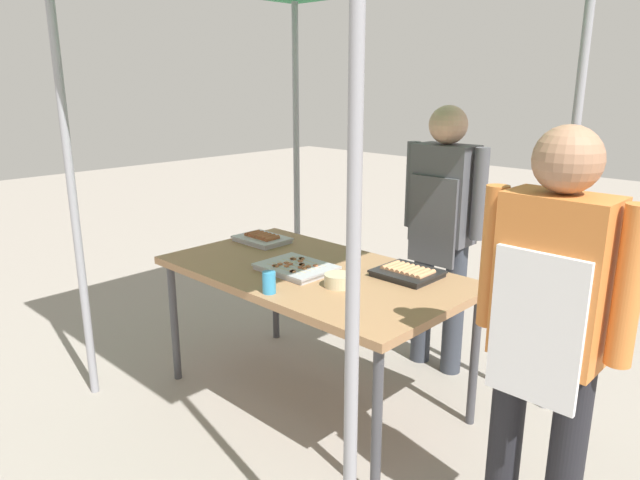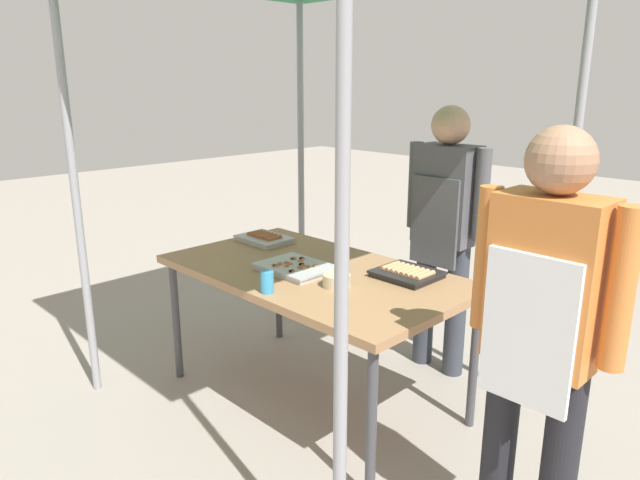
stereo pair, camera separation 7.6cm
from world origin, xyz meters
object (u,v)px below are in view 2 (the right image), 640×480
object	(u,v)px
stall_table	(313,279)
drink_cup_near_edge	(267,282)
vendor_woman	(445,220)
tray_grilled_sausages	(407,273)
tray_meat_skewers	(296,268)
condiment_bowl	(337,280)
tray_pork_links	(264,238)
customer_nearby	(542,324)

from	to	relation	value
stall_table	drink_cup_near_edge	bearing A→B (deg)	-76.68
drink_cup_near_edge	vendor_woman	size ratio (longest dim) A/B	0.07
tray_grilled_sausages	tray_meat_skewers	bearing A→B (deg)	-145.20
drink_cup_near_edge	condiment_bowl	bearing A→B (deg)	59.15
tray_meat_skewers	condiment_bowl	size ratio (longest dim) A/B	2.77
tray_meat_skewers	stall_table	bearing A→B (deg)	55.72
tray_pork_links	drink_cup_near_edge	distance (m)	0.88
stall_table	condiment_bowl	xyz separation A→B (m)	(0.26, -0.10, 0.08)
drink_cup_near_edge	vendor_woman	xyz separation A→B (m)	(0.17, 1.18, 0.12)
tray_meat_skewers	customer_nearby	xyz separation A→B (m)	(1.36, -0.15, 0.16)
tray_grilled_sausages	customer_nearby	world-z (taller)	customer_nearby
tray_pork_links	condiment_bowl	xyz separation A→B (m)	(0.86, -0.26, 0.01)
vendor_woman	tray_meat_skewers	bearing A→B (deg)	70.19
tray_pork_links	tray_grilled_sausages	bearing A→B (deg)	4.86
tray_grilled_sausages	vendor_woman	size ratio (longest dim) A/B	0.19
tray_grilled_sausages	customer_nearby	bearing A→B (deg)	-27.77
stall_table	condiment_bowl	size ratio (longest dim) A/B	11.92
tray_meat_skewers	condiment_bowl	xyz separation A→B (m)	(0.31, -0.02, 0.01)
stall_table	condiment_bowl	world-z (taller)	condiment_bowl
tray_pork_links	customer_nearby	size ratio (longest dim) A/B	0.20
tray_meat_skewers	vendor_woman	size ratio (longest dim) A/B	0.24
tray_pork_links	drink_cup_near_edge	world-z (taller)	drink_cup_near_edge
drink_cup_near_edge	stall_table	bearing A→B (deg)	103.32
tray_pork_links	vendor_woman	xyz separation A→B (m)	(0.86, 0.63, 0.15)
drink_cup_near_edge	customer_nearby	distance (m)	1.24
condiment_bowl	tray_grilled_sausages	bearing A→B (deg)	66.07
condiment_bowl	stall_table	bearing A→B (deg)	159.66
drink_cup_near_edge	tray_grilled_sausages	bearing A→B (deg)	62.83
stall_table	vendor_woman	size ratio (longest dim) A/B	1.02
tray_meat_skewers	tray_pork_links	size ratio (longest dim) A/B	1.17
vendor_woman	customer_nearby	distance (m)	1.46
stall_table	customer_nearby	distance (m)	1.35
tray_pork_links	customer_nearby	world-z (taller)	customer_nearby
condiment_bowl	vendor_woman	bearing A→B (deg)	89.93
customer_nearby	condiment_bowl	bearing A→B (deg)	173.14
tray_pork_links	condiment_bowl	bearing A→B (deg)	-16.89
customer_nearby	stall_table	bearing A→B (deg)	170.34
condiment_bowl	tray_pork_links	bearing A→B (deg)	163.11
stall_table	tray_pork_links	bearing A→B (deg)	164.66
condiment_bowl	vendor_woman	distance (m)	0.90
drink_cup_near_edge	customer_nearby	bearing A→B (deg)	7.43
tray_meat_skewers	customer_nearby	distance (m)	1.38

